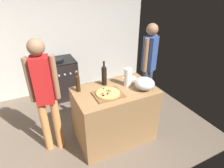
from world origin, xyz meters
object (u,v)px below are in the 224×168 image
wine_bottle_amber (104,75)px  wine_bottle_green (78,83)px  person_in_stripes (45,92)px  pizza (108,93)px  stove (63,78)px  paper_towel_roll (128,77)px  person_in_red (149,63)px  mixing_bowl (145,84)px

wine_bottle_amber → wine_bottle_green: (-0.42, -0.02, -0.03)m
person_in_stripes → pizza: bearing=-19.6°
wine_bottle_amber → person_in_stripes: person_in_stripes is taller
stove → person_in_stripes: person_in_stripes is taller
paper_towel_roll → wine_bottle_amber: (-0.31, 0.18, 0.03)m
wine_bottle_amber → person_in_red: 1.05m
pizza → wine_bottle_green: wine_bottle_green is taller
mixing_bowl → wine_bottle_green: bearing=157.7°
paper_towel_roll → wine_bottle_green: wine_bottle_green is taller
mixing_bowl → paper_towel_roll: (-0.16, 0.21, 0.05)m
wine_bottle_green → person_in_red: person_in_red is taller
mixing_bowl → person_in_red: person_in_red is taller
person_in_stripes → stove: bearing=71.2°
paper_towel_roll → person_in_stripes: 1.20m
mixing_bowl → wine_bottle_amber: (-0.47, 0.39, 0.08)m
pizza → mixing_bowl: bearing=-8.2°
person_in_red → stove: bearing=139.1°
paper_towel_roll → wine_bottle_green: size_ratio=0.87×
mixing_bowl → wine_bottle_amber: 0.62m
wine_bottle_green → person_in_stripes: 0.46m
wine_bottle_green → person_in_stripes: person_in_stripes is taller
wine_bottle_amber → stove: wine_bottle_amber is taller
mixing_bowl → paper_towel_roll: paper_towel_roll is taller
pizza → paper_towel_roll: size_ratio=1.22×
wine_bottle_amber → wine_bottle_green: wine_bottle_amber is taller
stove → person_in_red: person_in_red is taller
pizza → wine_bottle_amber: 0.35m
mixing_bowl → stove: mixing_bowl is taller
stove → person_in_red: 1.92m
pizza → stove: (-0.29, 1.77, -0.49)m
wine_bottle_green → paper_towel_roll: bearing=-12.1°
person_in_red → pizza: bearing=-152.9°
wine_bottle_green → person_in_red: 1.47m
stove → pizza: bearing=-80.6°
stove → wine_bottle_green: bearing=-91.9°
pizza → wine_bottle_green: 0.46m
pizza → person_in_red: person_in_red is taller
mixing_bowl → person_in_red: bearing=49.7°
wine_bottle_amber → paper_towel_roll: bearing=-29.5°
wine_bottle_green → stove: wine_bottle_green is taller
person_in_red → paper_towel_roll: bearing=-148.5°
mixing_bowl → person_in_stripes: (-1.35, 0.36, 0.01)m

